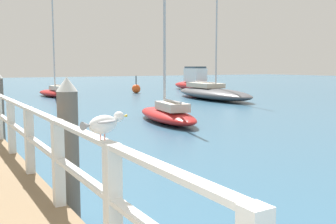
{
  "coord_description": "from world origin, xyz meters",
  "views": [
    {
      "loc": [
        -0.12,
        -0.39,
        2.12
      ],
      "look_at": [
        3.9,
        6.39,
        1.21
      ],
      "focal_mm": 41.89,
      "sensor_mm": 36.0,
      "label": 1
    }
  ],
  "objects": [
    {
      "name": "boat_0",
      "position": [
        7.18,
        27.19,
        0.34
      ],
      "size": [
        2.28,
        5.09,
        6.77
      ],
      "rotation": [
        0.0,
        0.0,
        0.15
      ],
      "color": "red",
      "rests_on": "ground_plane"
    },
    {
      "name": "boat_5",
      "position": [
        20.03,
        29.13,
        0.71
      ],
      "size": [
        2.41,
        6.26,
        2.13
      ],
      "rotation": [
        0.0,
        0.0,
        3.03
      ],
      "color": "red",
      "rests_on": "ground_plane"
    },
    {
      "name": "boat_4",
      "position": [
        7.44,
        12.41,
        0.34
      ],
      "size": [
        2.12,
        4.81,
        5.66
      ],
      "rotation": [
        0.0,
        0.0,
        -0.17
      ],
      "color": "red",
      "rests_on": "ground_plane"
    },
    {
      "name": "channel_buoy",
      "position": [
        13.69,
        27.89,
        0.36
      ],
      "size": [
        0.7,
        0.7,
        1.4
      ],
      "color": "#E54C19",
      "rests_on": "ground_plane"
    },
    {
      "name": "boat_2",
      "position": [
        15.42,
        20.17,
        0.43
      ],
      "size": [
        3.47,
        8.5,
        9.01
      ],
      "rotation": [
        0.0,
        0.0,
        3.02
      ],
      "color": "#4C4C51",
      "rests_on": "ground_plane"
    },
    {
      "name": "dock_piling_near",
      "position": [
        1.4,
        4.85,
        1.0
      ],
      "size": [
        0.29,
        0.29,
        1.99
      ],
      "color": "#6B6056",
      "rests_on": "ground_plane"
    },
    {
      "name": "seagull_foreground",
      "position": [
        1.03,
        2.55,
        1.67
      ],
      "size": [
        0.46,
        0.24,
        0.21
      ],
      "rotation": [
        0.0,
        0.0,
        5.07
      ],
      "color": "white",
      "rests_on": "pier_railing"
    }
  ]
}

